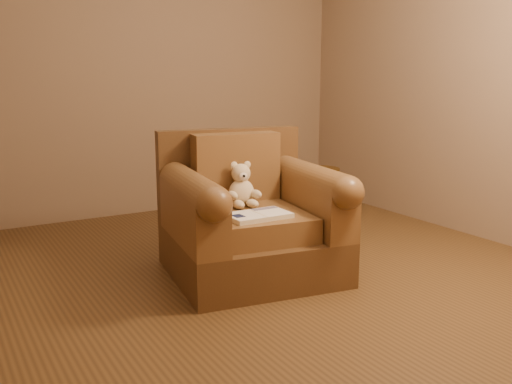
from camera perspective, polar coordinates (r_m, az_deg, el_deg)
floor at (r=3.97m, az=0.05°, el=-7.78°), size 4.00×4.00×0.00m
room at (r=3.76m, az=0.05°, el=17.67°), size 4.02×4.02×2.71m
armchair at (r=3.82m, az=-0.66°, el=-2.84°), size 1.18×1.14×0.94m
teddy_bear at (r=3.85m, az=-1.41°, el=0.33°), size 0.22×0.25×0.31m
guidebook at (r=3.53m, az=0.21°, el=-2.36°), size 0.39×0.23×0.03m
side_table at (r=5.28m, az=6.45°, el=0.02°), size 0.34×0.34×0.48m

